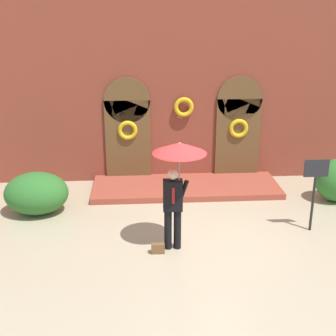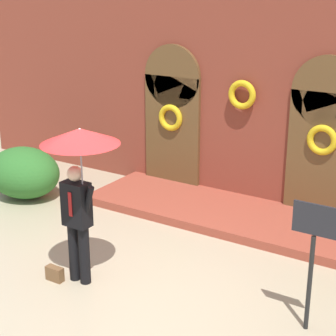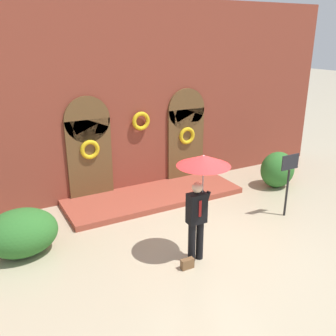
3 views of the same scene
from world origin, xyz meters
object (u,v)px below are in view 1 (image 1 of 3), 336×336
(handbag, at_px, (158,248))
(shrub_left, at_px, (36,193))
(person_with_umbrella, at_px, (178,164))
(sign_post, at_px, (315,183))

(handbag, relative_size, shrub_left, 0.18)
(person_with_umbrella, height_order, sign_post, person_with_umbrella)
(person_with_umbrella, bearing_deg, sign_post, 11.32)
(handbag, xyz_separation_m, sign_post, (3.57, 0.83, 1.05))
(handbag, height_order, sign_post, sign_post)
(person_with_umbrella, relative_size, handbag, 8.44)
(handbag, bearing_deg, shrub_left, 142.74)
(handbag, bearing_deg, sign_post, 13.19)
(person_with_umbrella, bearing_deg, handbag, -154.78)
(person_with_umbrella, bearing_deg, shrub_left, 148.76)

